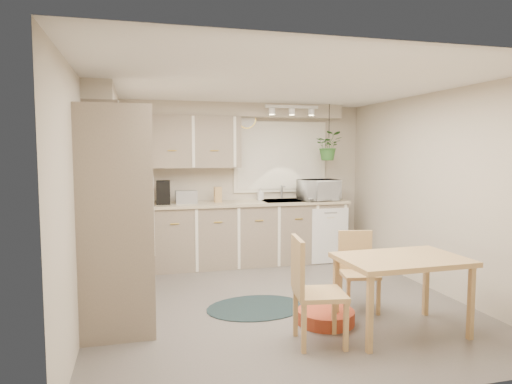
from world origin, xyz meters
TOP-DOWN VIEW (x-y plane):
  - floor at (0.00, 0.00)m, footprint 4.20×4.20m
  - ceiling at (0.00, 0.00)m, footprint 4.20×4.20m
  - wall_back at (0.00, 2.10)m, footprint 4.00×0.04m
  - wall_front at (0.00, -2.10)m, footprint 4.00×0.04m
  - wall_left at (-2.00, 0.00)m, footprint 0.04×4.20m
  - wall_right at (2.00, 0.00)m, footprint 0.04×4.20m
  - base_cab_left at (-1.70, 0.88)m, footprint 0.60×1.85m
  - base_cab_back at (-0.20, 1.80)m, footprint 3.60×0.60m
  - counter_left at (-1.69, 0.88)m, footprint 0.64×1.89m
  - counter_back at (-0.20, 1.79)m, footprint 3.64×0.64m
  - oven_stack at (-1.68, -0.38)m, footprint 0.65×0.65m
  - wall_oven_face at (-1.35, -0.38)m, footprint 0.02×0.56m
  - upper_cab_left at (-1.82, 1.00)m, footprint 0.35×2.00m
  - upper_cab_back at (-1.00, 1.93)m, footprint 2.00×0.35m
  - soffit_left at (-1.85, 1.00)m, footprint 0.30×2.00m
  - soffit_back at (-0.20, 1.95)m, footprint 3.60×0.30m
  - cooktop at (-1.68, 0.30)m, footprint 0.52×0.58m
  - range_hood at (-1.70, 0.30)m, footprint 0.40×0.60m
  - window_blinds at (0.70, 2.07)m, footprint 1.40×0.02m
  - window_frame at (0.70, 2.08)m, footprint 1.50×0.02m
  - sink at (0.70, 1.80)m, footprint 0.70×0.48m
  - dishwasher_front at (1.30, 1.49)m, footprint 0.58×0.02m
  - track_light_bar at (0.70, 1.55)m, footprint 0.80×0.04m
  - wall_clock at (0.15, 2.07)m, footprint 0.30×0.03m
  - dining_table at (0.87, -1.09)m, footprint 1.15×0.78m
  - chair_left at (0.04, -1.13)m, footprint 0.51×0.51m
  - chair_back at (0.77, -0.45)m, footprint 0.45×0.45m
  - braided_rug at (-0.27, -0.11)m, footprint 1.13×0.87m
  - pet_bed at (0.28, -0.71)m, footprint 0.61×0.61m
  - microwave at (1.19, 1.70)m, footprint 0.61×0.38m
  - soap_bottle at (0.34, 1.95)m, footprint 0.10×0.19m
  - hanging_plant at (1.35, 1.70)m, footprint 0.53×0.55m
  - coffee_maker at (-1.13, 1.80)m, footprint 0.21×0.25m
  - toaster at (-0.80, 1.82)m, footprint 0.31×0.18m
  - knife_block at (-0.34, 1.85)m, footprint 0.11×0.11m

SIDE VIEW (x-z plane):
  - floor at x=0.00m, z-range 0.00..0.00m
  - braided_rug at x=-0.27m, z-range 0.00..0.01m
  - pet_bed at x=0.28m, z-range 0.00..0.13m
  - dining_table at x=0.87m, z-range 0.00..0.72m
  - chair_back at x=0.77m, z-range 0.00..0.83m
  - dishwasher_front at x=1.30m, z-range 0.01..0.84m
  - base_cab_left at x=-1.70m, z-range 0.00..0.90m
  - base_cab_back at x=-0.20m, z-range 0.00..0.90m
  - chair_left at x=0.04m, z-range 0.00..0.95m
  - sink at x=0.70m, z-range 0.85..0.95m
  - counter_left at x=-1.69m, z-range 0.90..0.94m
  - counter_back at x=-0.20m, z-range 0.90..0.94m
  - cooktop at x=-1.68m, z-range 0.93..0.95m
  - soap_bottle at x=0.34m, z-range 0.94..1.03m
  - toaster at x=-0.80m, z-range 0.94..1.13m
  - oven_stack at x=-1.68m, z-range 0.00..2.10m
  - wall_oven_face at x=-1.35m, z-range 0.76..1.34m
  - knife_block at x=-0.34m, z-range 0.94..1.17m
  - coffee_maker at x=-1.13m, z-range 0.94..1.28m
  - microwave at x=1.19m, z-range 0.94..1.33m
  - wall_back at x=0.00m, z-range 0.00..2.40m
  - wall_front at x=0.00m, z-range 0.00..2.40m
  - wall_left at x=-2.00m, z-range 0.00..2.40m
  - wall_right at x=2.00m, z-range 0.00..2.40m
  - range_hood at x=-1.70m, z-range 1.33..1.47m
  - window_blinds at x=0.70m, z-range 1.10..2.10m
  - window_frame at x=0.70m, z-range 1.05..2.15m
  - hanging_plant at x=1.35m, z-range 1.55..1.89m
  - upper_cab_left at x=-1.82m, z-range 1.45..2.20m
  - upper_cab_back at x=-1.00m, z-range 1.45..2.20m
  - wall_clock at x=0.15m, z-range 2.03..2.33m
  - soffit_left at x=-1.85m, z-range 2.20..2.40m
  - soffit_back at x=-0.20m, z-range 2.20..2.40m
  - track_light_bar at x=0.70m, z-range 2.31..2.35m
  - ceiling at x=0.00m, z-range 2.40..2.40m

